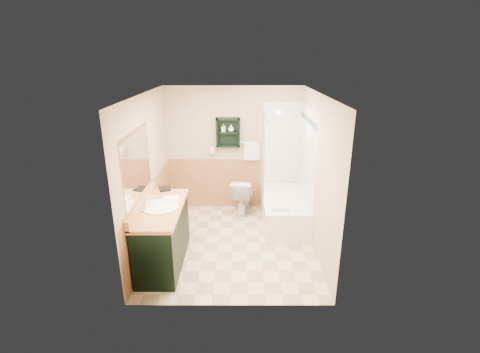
# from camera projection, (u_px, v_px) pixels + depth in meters

# --- Properties ---
(floor) EXTENTS (3.00, 3.00, 0.00)m
(floor) POSITION_uv_depth(u_px,v_px,m) (232.00, 243.00, 5.71)
(floor) COLOR beige
(floor) RESTS_ON ground
(back_wall) EXTENTS (2.60, 0.04, 2.40)m
(back_wall) POSITION_uv_depth(u_px,v_px,m) (234.00, 149.00, 6.75)
(back_wall) COLOR beige
(back_wall) RESTS_ON ground
(left_wall) EXTENTS (0.04, 3.00, 2.40)m
(left_wall) POSITION_uv_depth(u_px,v_px,m) (146.00, 174.00, 5.32)
(left_wall) COLOR beige
(left_wall) RESTS_ON ground
(right_wall) EXTENTS (0.04, 3.00, 2.40)m
(right_wall) POSITION_uv_depth(u_px,v_px,m) (318.00, 174.00, 5.32)
(right_wall) COLOR beige
(right_wall) RESTS_ON ground
(ceiling) EXTENTS (2.60, 3.00, 0.04)m
(ceiling) POSITION_uv_depth(u_px,v_px,m) (231.00, 93.00, 4.91)
(ceiling) COLOR white
(ceiling) RESTS_ON back_wall
(wainscot_left) EXTENTS (2.98, 2.98, 1.00)m
(wainscot_left) POSITION_uv_depth(u_px,v_px,m) (152.00, 216.00, 5.55)
(wainscot_left) COLOR #BC7C4C
(wainscot_left) RESTS_ON left_wall
(wainscot_back) EXTENTS (2.58, 2.58, 1.00)m
(wainscot_back) POSITION_uv_depth(u_px,v_px,m) (234.00, 183.00, 6.95)
(wainscot_back) COLOR #BC7C4C
(wainscot_back) RESTS_ON back_wall
(mirror_frame) EXTENTS (1.30, 1.30, 1.00)m
(mirror_frame) POSITION_uv_depth(u_px,v_px,m) (137.00, 167.00, 4.70)
(mirror_frame) COLOR #966131
(mirror_frame) RESTS_ON left_wall
(mirror_glass) EXTENTS (1.20, 1.20, 0.90)m
(mirror_glass) POSITION_uv_depth(u_px,v_px,m) (137.00, 167.00, 4.70)
(mirror_glass) COLOR white
(mirror_glass) RESTS_ON left_wall
(tile_right) EXTENTS (1.50, 1.50, 2.10)m
(tile_right) POSITION_uv_depth(u_px,v_px,m) (306.00, 168.00, 6.07)
(tile_right) COLOR white
(tile_right) RESTS_ON right_wall
(tile_back) EXTENTS (0.95, 0.95, 2.10)m
(tile_back) POSITION_uv_depth(u_px,v_px,m) (286.00, 157.00, 6.76)
(tile_back) COLOR white
(tile_back) RESTS_ON back_wall
(tile_accent) EXTENTS (1.50, 1.50, 0.10)m
(tile_accent) POSITION_uv_depth(u_px,v_px,m) (309.00, 120.00, 5.79)
(tile_accent) COLOR #13452E
(tile_accent) RESTS_ON right_wall
(wall_shelf) EXTENTS (0.45, 0.15, 0.55)m
(wall_shelf) POSITION_uv_depth(u_px,v_px,m) (228.00, 132.00, 6.53)
(wall_shelf) COLOR black
(wall_shelf) RESTS_ON back_wall
(hair_dryer) EXTENTS (0.10, 0.24, 0.18)m
(hair_dryer) POSITION_uv_depth(u_px,v_px,m) (213.00, 150.00, 6.66)
(hair_dryer) COLOR silver
(hair_dryer) RESTS_ON back_wall
(towel_bar) EXTENTS (0.40, 0.06, 0.40)m
(towel_bar) POSITION_uv_depth(u_px,v_px,m) (252.00, 142.00, 6.63)
(towel_bar) COLOR white
(towel_bar) RESTS_ON back_wall
(curtain_rod) EXTENTS (0.03, 1.60, 0.03)m
(curtain_rod) POSITION_uv_depth(u_px,v_px,m) (264.00, 114.00, 5.76)
(curtain_rod) COLOR silver
(curtain_rod) RESTS_ON back_wall
(shower_curtain) EXTENTS (1.05, 1.05, 1.70)m
(shower_curtain) POSITION_uv_depth(u_px,v_px,m) (263.00, 160.00, 6.20)
(shower_curtain) COLOR #C1B492
(shower_curtain) RESTS_ON curtain_rod
(vanity) EXTENTS (0.59, 1.42, 0.90)m
(vanity) POSITION_uv_depth(u_px,v_px,m) (163.00, 236.00, 5.04)
(vanity) COLOR black
(vanity) RESTS_ON ground
(bathtub) EXTENTS (0.78, 1.50, 0.52)m
(bathtub) POSITION_uv_depth(u_px,v_px,m) (284.00, 210.00, 6.30)
(bathtub) COLOR white
(bathtub) RESTS_ON ground
(toilet) EXTENTS (0.51, 0.76, 0.69)m
(toilet) POSITION_uv_depth(u_px,v_px,m) (243.00, 196.00, 6.73)
(toilet) COLOR white
(toilet) RESTS_ON ground
(counter_towel) EXTENTS (0.25, 0.20, 0.04)m
(counter_towel) POSITION_uv_depth(u_px,v_px,m) (171.00, 199.00, 5.11)
(counter_towel) COLOR white
(counter_towel) RESTS_ON vanity
(vanity_book) EXTENTS (0.17, 0.07, 0.23)m
(vanity_book) POSITION_uv_depth(u_px,v_px,m) (159.00, 183.00, 5.48)
(vanity_book) COLOR black
(vanity_book) RESTS_ON vanity
(tub_towel) EXTENTS (0.26, 0.21, 0.07)m
(tub_towel) POSITION_uv_depth(u_px,v_px,m) (279.00, 208.00, 5.70)
(tub_towel) COLOR white
(tub_towel) RESTS_ON bathtub
(soap_bottle_a) EXTENTS (0.11, 0.15, 0.06)m
(soap_bottle_a) POSITION_uv_depth(u_px,v_px,m) (224.00, 130.00, 6.50)
(soap_bottle_a) COLOR white
(soap_bottle_a) RESTS_ON wall_shelf
(soap_bottle_b) EXTENTS (0.15, 0.16, 0.10)m
(soap_bottle_b) POSITION_uv_depth(u_px,v_px,m) (231.00, 129.00, 6.50)
(soap_bottle_b) COLOR white
(soap_bottle_b) RESTS_ON wall_shelf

